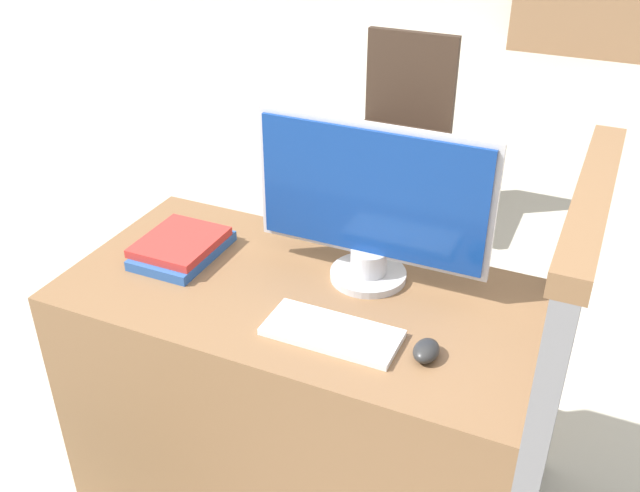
{
  "coord_description": "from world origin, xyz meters",
  "views": [
    {
      "loc": [
        0.66,
        -1.03,
        1.75
      ],
      "look_at": [
        0.07,
        0.28,
        0.9
      ],
      "focal_mm": 40.0,
      "sensor_mm": 36.0,
      "label": 1
    }
  ],
  "objects_px": {
    "book_stack": "(181,247)",
    "mouse": "(426,351)",
    "monitor": "(371,205)",
    "far_chair": "(401,123)",
    "keyboard": "(332,333)"
  },
  "relations": [
    {
      "from": "monitor",
      "to": "far_chair",
      "type": "relative_size",
      "value": 0.65
    },
    {
      "from": "book_stack",
      "to": "far_chair",
      "type": "relative_size",
      "value": 0.28
    },
    {
      "from": "book_stack",
      "to": "mouse",
      "type": "bearing_deg",
      "value": -11.41
    },
    {
      "from": "book_stack",
      "to": "far_chair",
      "type": "height_order",
      "value": "far_chair"
    },
    {
      "from": "book_stack",
      "to": "monitor",
      "type": "bearing_deg",
      "value": 11.36
    },
    {
      "from": "mouse",
      "to": "book_stack",
      "type": "distance_m",
      "value": 0.75
    },
    {
      "from": "keyboard",
      "to": "mouse",
      "type": "bearing_deg",
      "value": 3.15
    },
    {
      "from": "monitor",
      "to": "keyboard",
      "type": "xyz_separation_m",
      "value": [
        0.01,
        -0.26,
        -0.2
      ]
    },
    {
      "from": "monitor",
      "to": "mouse",
      "type": "height_order",
      "value": "monitor"
    },
    {
      "from": "keyboard",
      "to": "monitor",
      "type": "bearing_deg",
      "value": 92.44
    },
    {
      "from": "monitor",
      "to": "far_chair",
      "type": "bearing_deg",
      "value": 105.5
    },
    {
      "from": "book_stack",
      "to": "keyboard",
      "type": "bearing_deg",
      "value": -17.28
    },
    {
      "from": "keyboard",
      "to": "mouse",
      "type": "distance_m",
      "value": 0.22
    },
    {
      "from": "mouse",
      "to": "far_chair",
      "type": "relative_size",
      "value": 0.09
    },
    {
      "from": "monitor",
      "to": "book_stack",
      "type": "height_order",
      "value": "monitor"
    }
  ]
}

